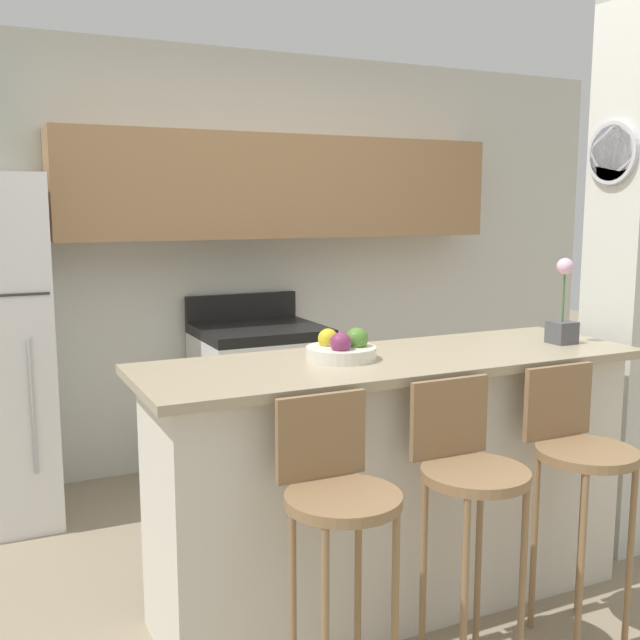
{
  "coord_description": "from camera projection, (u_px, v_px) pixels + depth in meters",
  "views": [
    {
      "loc": [
        -1.51,
        -2.48,
        1.62
      ],
      "look_at": [
        0.0,
        0.68,
        1.08
      ],
      "focal_mm": 42.0,
      "sensor_mm": 36.0,
      "label": 1
    }
  ],
  "objects": [
    {
      "name": "orchid_vase",
      "position": [
        563.0,
        315.0,
        3.21
      ],
      "size": [
        0.1,
        0.1,
        0.37
      ],
      "color": "#4C4C51",
      "rests_on": "counter_bar"
    },
    {
      "name": "wall_back",
      "position": [
        250.0,
        232.0,
        4.62
      ],
      "size": [
        5.6,
        0.38,
        2.55
      ],
      "color": "silver",
      "rests_on": "ground_plane"
    },
    {
      "name": "bar_stool_right",
      "position": [
        578.0,
        458.0,
        2.77
      ],
      "size": [
        0.37,
        0.37,
        1.02
      ],
      "color": "olive",
      "rests_on": "ground_plane"
    },
    {
      "name": "bar_stool_left",
      "position": [
        338.0,
        505.0,
        2.34
      ],
      "size": [
        0.37,
        0.37,
        1.02
      ],
      "color": "olive",
      "rests_on": "ground_plane"
    },
    {
      "name": "fruit_bowl",
      "position": [
        342.0,
        349.0,
        2.88
      ],
      "size": [
        0.27,
        0.27,
        0.12
      ],
      "color": "silver",
      "rests_on": "counter_bar"
    },
    {
      "name": "pillar_right",
      "position": [
        635.0,
        279.0,
        3.46
      ],
      "size": [
        0.38,
        0.32,
        2.55
      ],
      "color": "silver",
      "rests_on": "ground_plane"
    },
    {
      "name": "bar_stool_mid",
      "position": [
        468.0,
        480.0,
        2.56
      ],
      "size": [
        0.37,
        0.37,
        1.02
      ],
      "color": "olive",
      "rests_on": "ground_plane"
    },
    {
      "name": "counter_bar",
      "position": [
        393.0,
        480.0,
        3.02
      ],
      "size": [
        2.04,
        0.66,
        1.03
      ],
      "color": "silver",
      "rests_on": "ground_plane"
    },
    {
      "name": "stove_range",
      "position": [
        260.0,
        400.0,
        4.48
      ],
      "size": [
        0.72,
        0.66,
        1.07
      ],
      "color": "white",
      "rests_on": "ground_plane"
    },
    {
      "name": "ground_plane",
      "position": [
        391.0,
        599.0,
        3.1
      ],
      "size": [
        14.0,
        14.0,
        0.0
      ],
      "primitive_type": "plane",
      "color": "gray"
    }
  ]
}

